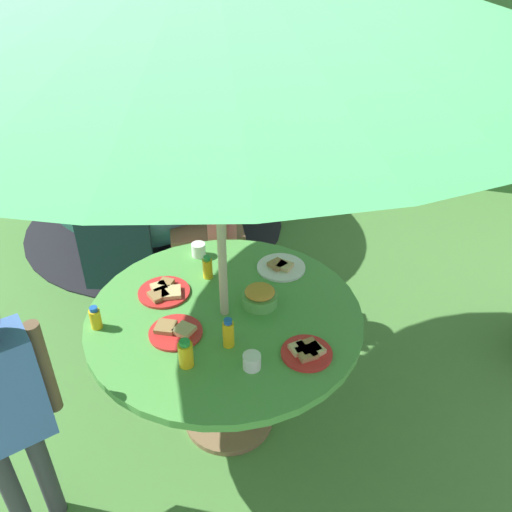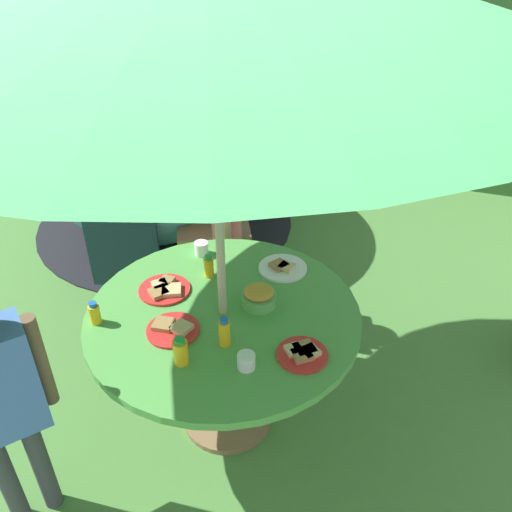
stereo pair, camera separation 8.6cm
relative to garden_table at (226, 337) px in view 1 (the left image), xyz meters
The scene contains 17 objects.
ground_plane 0.56m from the garden_table, ahead, with size 10.00×10.00×0.02m, color #477A38.
hedge_backdrop 3.42m from the garden_table, 90.00° to the left, with size 9.00×0.70×2.15m, color #33602D.
garden_table is the anchor object (origin of this frame).
wooden_chair 1.29m from the garden_table, 114.84° to the left, with size 0.61×0.62×0.94m.
dome_tent 2.06m from the garden_table, 124.81° to the left, with size 2.39×2.39×1.40m.
child_in_pink_shirt 0.86m from the garden_table, 109.79° to the left, with size 0.25×0.36×1.11m.
snack_bowl 0.25m from the garden_table, 37.19° to the left, with size 0.16×0.16×0.09m.
plate_far_left 0.28m from the garden_table, 130.46° to the right, with size 0.22×0.22×0.03m.
plate_near_right 0.35m from the garden_table, behind, with size 0.23×0.23×0.03m.
plate_front_edge 0.45m from the garden_table, 21.01° to the right, with size 0.20×0.20×0.03m.
plate_near_left 0.45m from the garden_table, 68.09° to the left, with size 0.23×0.23×0.03m.
juice_bottle_far_right 0.34m from the garden_table, 124.95° to the left, with size 0.05×0.05×0.12m.
juice_bottle_center_front 0.39m from the garden_table, 97.02° to the right, with size 0.06×0.06×0.12m.
juice_bottle_center_back 0.57m from the garden_table, 154.27° to the right, with size 0.05×0.05×0.11m.
juice_bottle_mid_left 0.29m from the garden_table, 66.54° to the right, with size 0.05×0.05×0.13m.
cup_near 0.38m from the garden_table, 53.77° to the right, with size 0.07×0.07×0.06m, color white.
cup_far 0.50m from the garden_table, 124.51° to the left, with size 0.07×0.07×0.07m, color white.
Camera 1 is at (0.62, -1.67, 2.18)m, focal length 37.56 mm.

